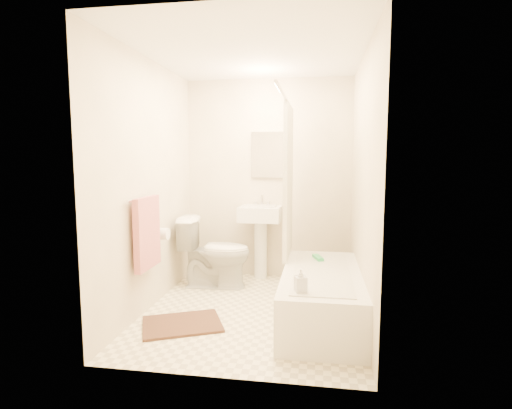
% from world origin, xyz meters
% --- Properties ---
extents(floor, '(2.40, 2.40, 0.00)m').
position_xyz_m(floor, '(0.00, 0.00, 0.00)').
color(floor, beige).
rests_on(floor, ground).
extents(ceiling, '(2.40, 2.40, 0.00)m').
position_xyz_m(ceiling, '(0.00, 0.00, 2.40)').
color(ceiling, white).
rests_on(ceiling, ground).
extents(wall_back, '(2.00, 0.02, 2.40)m').
position_xyz_m(wall_back, '(0.00, 1.20, 1.20)').
color(wall_back, beige).
rests_on(wall_back, ground).
extents(wall_left, '(0.02, 2.40, 2.40)m').
position_xyz_m(wall_left, '(-1.00, 0.00, 1.20)').
color(wall_left, beige).
rests_on(wall_left, ground).
extents(wall_right, '(0.02, 2.40, 2.40)m').
position_xyz_m(wall_right, '(1.00, 0.00, 1.20)').
color(wall_right, beige).
rests_on(wall_right, ground).
extents(mirror, '(0.40, 0.03, 0.55)m').
position_xyz_m(mirror, '(0.00, 1.18, 1.50)').
color(mirror, white).
rests_on(mirror, wall_back).
extents(curtain_rod, '(0.03, 1.70, 0.03)m').
position_xyz_m(curtain_rod, '(0.30, 0.10, 2.00)').
color(curtain_rod, silver).
rests_on(curtain_rod, wall_back).
extents(shower_curtain, '(0.04, 0.80, 1.55)m').
position_xyz_m(shower_curtain, '(0.30, 0.50, 1.22)').
color(shower_curtain, silver).
rests_on(shower_curtain, curtain_rod).
extents(towel_bar, '(0.02, 0.60, 0.02)m').
position_xyz_m(towel_bar, '(-0.96, -0.25, 1.10)').
color(towel_bar, silver).
rests_on(towel_bar, wall_left).
extents(towel, '(0.06, 0.45, 0.66)m').
position_xyz_m(towel, '(-0.93, -0.25, 0.78)').
color(towel, '#CC7266').
rests_on(towel, towel_bar).
extents(toilet_paper, '(0.11, 0.12, 0.12)m').
position_xyz_m(toilet_paper, '(-0.93, 0.12, 0.70)').
color(toilet_paper, white).
rests_on(toilet_paper, wall_left).
extents(toilet, '(0.83, 0.50, 0.79)m').
position_xyz_m(toilet, '(-0.54, 0.67, 0.39)').
color(toilet, white).
rests_on(toilet, floor).
extents(sink, '(0.50, 0.40, 0.96)m').
position_xyz_m(sink, '(-0.07, 1.06, 0.48)').
color(sink, white).
rests_on(sink, floor).
extents(bathtub, '(0.69, 1.58, 0.44)m').
position_xyz_m(bathtub, '(0.65, -0.11, 0.22)').
color(bathtub, white).
rests_on(bathtub, floor).
extents(bath_mat, '(0.82, 0.73, 0.02)m').
position_xyz_m(bath_mat, '(-0.55, -0.43, 0.01)').
color(bath_mat, '#562D1F').
rests_on(bath_mat, floor).
extents(soap_bottle, '(0.11, 0.11, 0.19)m').
position_xyz_m(soap_bottle, '(0.49, -0.70, 0.54)').
color(soap_bottle, white).
rests_on(soap_bottle, bathtub).
extents(scrub_brush, '(0.12, 0.21, 0.04)m').
position_xyz_m(scrub_brush, '(0.62, 0.31, 0.46)').
color(scrub_brush, green).
rests_on(scrub_brush, bathtub).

